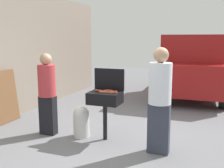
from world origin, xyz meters
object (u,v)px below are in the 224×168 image
object	(u,v)px
person_right	(160,97)
leaning_board	(3,98)
hot_dog_6	(114,91)
person_left	(47,91)
hot_dog_2	(109,90)
bbq_grill	(105,100)
parked_minivan	(193,65)
hot_dog_5	(98,90)
hot_dog_8	(102,92)
hot_dog_1	(107,91)
hot_dog_4	(114,92)
hot_dog_3	(104,91)
hot_dog_0	(109,92)
hot_dog_7	(102,92)
propane_tank	(81,121)

from	to	relation	value
person_right	leaning_board	world-z (taller)	person_right
hot_dog_6	person_left	distance (m)	1.35
hot_dog_2	leaning_board	world-z (taller)	leaning_board
bbq_grill	parked_minivan	bearing A→B (deg)	75.12
bbq_grill	person_right	size ratio (longest dim) A/B	0.52
hot_dog_5	bbq_grill	bearing A→B (deg)	-20.34
hot_dog_2	hot_dog_5	bearing A→B (deg)	-161.76
hot_dog_5	hot_dog_8	size ratio (longest dim) A/B	1.00
hot_dog_1	hot_dog_4	xyz separation A→B (m)	(0.18, -0.09, 0.00)
person_left	hot_dog_2	bearing A→B (deg)	-3.97
hot_dog_4	hot_dog_3	bearing A→B (deg)	172.73
leaning_board	hot_dog_5	bearing A→B (deg)	-1.02
hot_dog_0	hot_dog_6	world-z (taller)	same
hot_dog_1	hot_dog_7	world-z (taller)	same
hot_dog_5	parked_minivan	distance (m)	4.88
hot_dog_6	hot_dog_7	distance (m)	0.22
hot_dog_4	parked_minivan	size ratio (longest dim) A/B	0.03
hot_dog_1	person_right	world-z (taller)	person_right
hot_dog_0	leaning_board	distance (m)	2.66
leaning_board	parked_minivan	bearing A→B (deg)	50.63
hot_dog_4	hot_dog_5	world-z (taller)	same
hot_dog_2	hot_dog_8	world-z (taller)	same
hot_dog_4	person_right	bearing A→B (deg)	-13.84
hot_dog_3	person_left	size ratio (longest dim) A/B	0.08
hot_dog_8	leaning_board	world-z (taller)	leaning_board
bbq_grill	hot_dog_5	bearing A→B (deg)	159.66
hot_dog_0	propane_tank	distance (m)	0.86
hot_dog_3	propane_tank	world-z (taller)	hot_dog_3
propane_tank	leaning_board	xyz separation A→B (m)	(-2.04, 0.12, 0.28)
hot_dog_1	hot_dog_6	size ratio (longest dim) A/B	1.00
hot_dog_8	bbq_grill	bearing A→B (deg)	74.45
parked_minivan	leaning_board	distance (m)	6.00
person_left	hot_dog_5	bearing A→B (deg)	-5.28
hot_dog_4	propane_tank	bearing A→B (deg)	-179.48
hot_dog_0	leaning_board	world-z (taller)	leaning_board
hot_dog_8	parked_minivan	bearing A→B (deg)	75.11
hot_dog_5	leaning_board	bearing A→B (deg)	178.98
bbq_grill	hot_dog_4	bearing A→B (deg)	-3.71
hot_dog_1	parked_minivan	bearing A→B (deg)	74.92
propane_tank	leaning_board	size ratio (longest dim) A/B	0.51
hot_dog_2	hot_dog_3	distance (m)	0.13
hot_dog_2	hot_dog_5	size ratio (longest dim) A/B	1.00
hot_dog_0	hot_dog_5	bearing A→B (deg)	157.53
bbq_grill	hot_dog_7	size ratio (longest dim) A/B	7.15
bbq_grill	leaning_board	size ratio (longest dim) A/B	0.78
bbq_grill	hot_dog_5	world-z (taller)	hot_dog_5
hot_dog_5	propane_tank	world-z (taller)	hot_dog_5
hot_dog_1	hot_dog_0	bearing A→B (deg)	-54.13
bbq_grill	hot_dog_5	distance (m)	0.23
hot_dog_1	hot_dog_5	distance (m)	0.17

